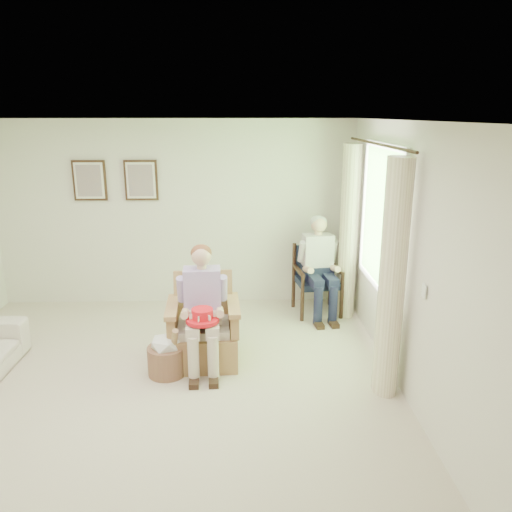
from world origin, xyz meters
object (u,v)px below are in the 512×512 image
(red_hat, at_px, (202,317))
(hatbox, at_px, (167,354))
(wood_armchair, at_px, (317,276))
(person_wicker, at_px, (202,300))
(wicker_armchair, at_px, (204,334))
(person_dark, at_px, (319,260))

(red_hat, bearing_deg, hatbox, 176.59)
(wood_armchair, relative_size, hatbox, 1.55)
(person_wicker, height_order, hatbox, person_wicker)
(wicker_armchair, distance_m, person_wicker, 0.47)
(hatbox, bearing_deg, wicker_armchair, 40.01)
(person_wicker, distance_m, red_hat, 0.23)
(person_wicker, bearing_deg, wicker_armchair, 86.62)
(wood_armchair, xyz_separation_m, person_dark, (-0.00, -0.15, 0.28))
(wood_armchair, height_order, person_dark, person_dark)
(person_wicker, bearing_deg, hatbox, -156.94)
(person_dark, distance_m, hatbox, 2.47)
(person_wicker, height_order, red_hat, person_wicker)
(person_dark, bearing_deg, person_wicker, -143.70)
(hatbox, bearing_deg, wood_armchair, 43.50)
(wicker_armchair, xyz_separation_m, wood_armchair, (1.45, 1.42, 0.19))
(wood_armchair, relative_size, person_dark, 0.68)
(red_hat, distance_m, hatbox, 0.58)
(red_hat, bearing_deg, person_dark, 48.15)
(wood_armchair, height_order, person_wicker, person_wicker)
(wicker_armchair, height_order, person_wicker, person_wicker)
(person_dark, bearing_deg, wood_armchair, 82.44)
(person_wicker, relative_size, hatbox, 2.23)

